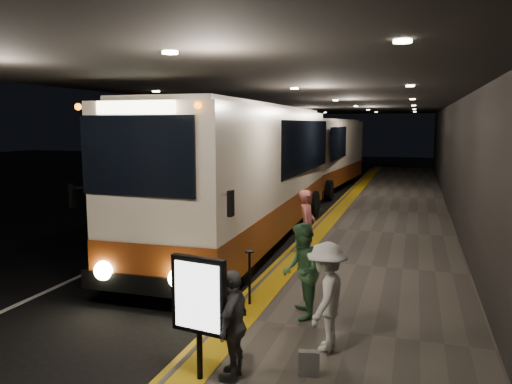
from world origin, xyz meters
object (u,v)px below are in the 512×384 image
Objects in this scene: bag_polka at (309,363)px; stanchion_post at (250,278)px; passenger_waiting_green at (301,271)px; passenger_waiting_grey at (233,324)px; info_sign at (199,298)px; coach_main at (248,179)px; coach_second at (321,157)px; passenger_boarding at (307,225)px; passenger_waiting_white at (326,296)px.

stanchion_post is (-1.63, 2.32, 0.35)m from bag_polka.
bag_polka is (0.57, -2.02, -0.68)m from passenger_waiting_green.
info_sign reaches higher than passenger_waiting_grey.
info_sign is (2.17, -8.49, -0.63)m from coach_main.
info_sign is (2.24, -21.03, -0.49)m from coach_second.
coach_second is 18.71m from passenger_waiting_green.
passenger_boarding is 3.50m from stanchion_post.
passenger_waiting_green is at bearing -64.97° from coach_main.
passenger_waiting_grey is (2.59, -8.30, -1.02)m from coach_main.
passenger_boarding is at bearing 102.30° from bag_polka.
stanchion_post is (1.92, -5.61, -1.25)m from coach_main.
coach_second is 18.29m from stanchion_post.
coach_second is 19.93m from passenger_waiting_white.
passenger_boarding is at bearing -44.92° from coach_main.
coach_second is 21.15m from info_sign.
coach_main is 12.39× the size of stanchion_post.
coach_main is at bearing -163.59° from passenger_waiting_grey.
passenger_waiting_green is 1.03× the size of passenger_waiting_white.
coach_second is at bearing 105.11° from info_sign.
coach_main reaches higher than passenger_waiting_grey.
coach_second is at bearing 173.19° from passenger_waiting_green.
passenger_waiting_green is 1.00× the size of info_sign.
coach_second reaches higher than passenger_waiting_white.
bag_polka is (-0.07, -0.90, -0.66)m from passenger_waiting_white.
passenger_waiting_grey is 1.45× the size of stanchion_post.
passenger_waiting_green is at bearing 169.62° from passenger_waiting_grey.
stanchion_post is (-1.07, 0.30, -0.33)m from passenger_waiting_green.
coach_main is 7.59× the size of info_sign.
coach_second is 11.51× the size of stanchion_post.
info_sign is at bearing -39.93° from passenger_waiting_white.
coach_second is at bearing -164.28° from passenger_waiting_white.
passenger_waiting_green reaches higher than info_sign.
passenger_waiting_white reaches higher than passenger_waiting_grey.
bag_polka is at bearing 31.20° from info_sign.
passenger_waiting_grey is 2.78m from stanchion_post.
info_sign is at bearing -157.84° from bag_polka.
passenger_boarding is at bearing 174.25° from passenger_waiting_green.
passenger_waiting_grey reaches higher than bag_polka.
coach_main is 7.96m from passenger_waiting_white.
passenger_waiting_green is at bearing 81.46° from info_sign.
passenger_waiting_green reaches higher than passenger_waiting_grey.
passenger_waiting_white is 1.60× the size of stanchion_post.
passenger_waiting_white is at bearing -168.14° from passenger_boarding.
coach_main reaches higher than stanchion_post.
coach_second is at bearing 96.25° from stanchion_post.
passenger_waiting_white is 1.64m from passenger_waiting_grey.
passenger_waiting_green is at bearing -172.94° from passenger_boarding.
coach_main is at bearing -147.70° from passenger_waiting_white.
coach_main is 8.78m from info_sign.
passenger_waiting_green reaches higher than stanchion_post.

